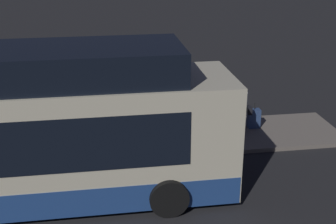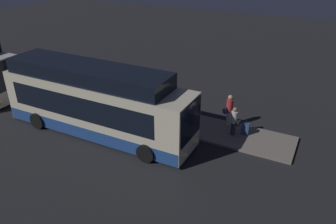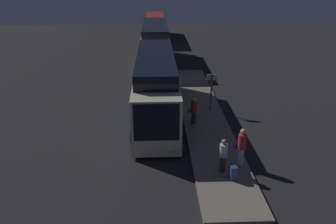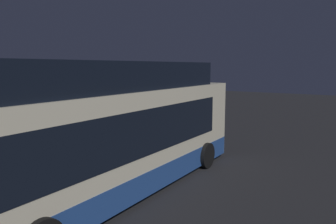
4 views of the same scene
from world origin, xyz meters
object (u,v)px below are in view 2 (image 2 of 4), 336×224
bus_lead (96,104)px  passenger_boarding (229,109)px  passenger_waiting (144,106)px  sign_post (127,82)px  suitcase (245,129)px  passenger_with_bags (234,120)px

bus_lead → passenger_boarding: 7.45m
passenger_waiting → sign_post: size_ratio=0.67×
passenger_boarding → suitcase: bearing=-166.2°
passenger_boarding → passenger_with_bags: passenger_boarding is taller
passenger_boarding → sign_post: 6.69m
passenger_boarding → passenger_waiting: 4.89m
sign_post → passenger_boarding: bearing=3.1°
bus_lead → sign_post: bus_lead is taller
passenger_with_bags → sign_post: bearing=-81.0°
passenger_boarding → passenger_with_bags: size_ratio=1.13×
bus_lead → passenger_with_bags: size_ratio=6.84×
passenger_with_bags → suitcase: (0.57, 0.36, -0.55)m
bus_lead → passenger_with_bags: 7.54m
passenger_waiting → sign_post: (-2.09, 1.35, 0.65)m
passenger_with_bags → sign_post: 7.32m
bus_lead → passenger_waiting: bearing=52.2°
passenger_boarding → sign_post: size_ratio=0.75×
sign_post → passenger_waiting: bearing=-32.9°
bus_lead → passenger_with_bags: bus_lead is taller
passenger_with_bags → suitcase: passenger_with_bags is taller
passenger_waiting → passenger_with_bags: size_ratio=1.00×
suitcase → passenger_with_bags: bearing=-147.6°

